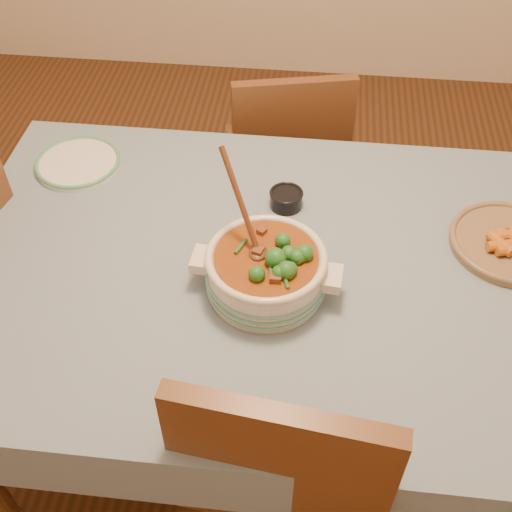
{
  "coord_description": "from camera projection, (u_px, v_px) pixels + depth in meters",
  "views": [
    {
      "loc": [
        0.05,
        -1.08,
        1.91
      ],
      "look_at": [
        -0.06,
        -0.06,
        0.85
      ],
      "focal_mm": 45.0,
      "sensor_mm": 36.0,
      "label": 1
    }
  ],
  "objects": [
    {
      "name": "floor",
      "position": [
        277.0,
        422.0,
        2.12
      ],
      "size": [
        4.5,
        4.5,
        0.0
      ],
      "primitive_type": "plane",
      "color": "#3F2612",
      "rests_on": "ground"
    },
    {
      "name": "dining_table",
      "position": [
        283.0,
        291.0,
        1.65
      ],
      "size": [
        1.68,
        1.08,
        0.76
      ],
      "color": "brown",
      "rests_on": "floor"
    },
    {
      "name": "stew_casserole",
      "position": [
        266.0,
        268.0,
        1.48
      ],
      "size": [
        0.36,
        0.29,
        0.33
      ],
      "rotation": [
        0.0,
        0.0,
        -0.08
      ],
      "color": "beige",
      "rests_on": "dining_table"
    },
    {
      "name": "white_plate",
      "position": [
        78.0,
        163.0,
        1.85
      ],
      "size": [
        0.3,
        0.3,
        0.02
      ],
      "rotation": [
        0.0,
        0.0,
        -0.28
      ],
      "color": "silver",
      "rests_on": "dining_table"
    },
    {
      "name": "condiment_bowl",
      "position": [
        286.0,
        198.0,
        1.72
      ],
      "size": [
        0.1,
        0.1,
        0.05
      ],
      "rotation": [
        0.0,
        0.0,
        -0.13
      ],
      "color": "black",
      "rests_on": "dining_table"
    },
    {
      "name": "fried_plate",
      "position": [
        509.0,
        241.0,
        1.61
      ],
      "size": [
        0.33,
        0.33,
        0.05
      ],
      "rotation": [
        0.0,
        0.0,
        -0.13
      ],
      "color": "#7E6346",
      "rests_on": "dining_table"
    },
    {
      "name": "chair_far",
      "position": [
        286.0,
        157.0,
        2.33
      ],
      "size": [
        0.48,
        0.48,
        0.86
      ],
      "rotation": [
        0.0,
        0.0,
        3.37
      ],
      "color": "brown",
      "rests_on": "floor"
    }
  ]
}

